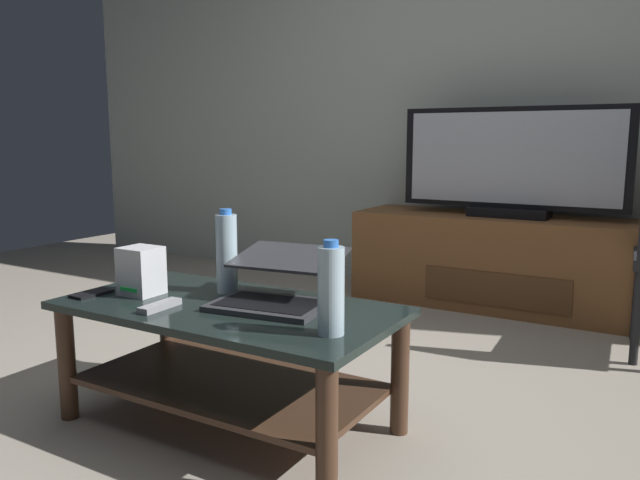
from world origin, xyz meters
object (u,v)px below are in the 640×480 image
media_cabinet (507,262)px  water_bottle_near (331,290)px  coffee_table (228,343)px  water_bottle_far (227,253)px  laptop (277,285)px  cell_phone (92,294)px  router_box (141,271)px  tv_remote (160,306)px  television (511,165)px

media_cabinet → water_bottle_near: bearing=-89.6°
coffee_table → media_cabinet: bearing=77.7°
water_bottle_far → laptop: bearing=-10.2°
coffee_table → water_bottle_far: 0.33m
coffee_table → cell_phone: 0.53m
coffee_table → router_box: (-0.35, -0.04, 0.22)m
coffee_table → water_bottle_far: bearing=128.6°
coffee_table → router_box: size_ratio=6.72×
media_cabinet → laptop: (-0.30, -1.89, 0.22)m
water_bottle_far → cell_phone: bearing=-143.9°
coffee_table → router_box: router_box is taller
water_bottle_far → tv_remote: size_ratio=1.86×
media_cabinet → cell_phone: 2.32m
television → router_box: size_ratio=7.37×
water_bottle_far → router_box: bearing=-142.9°
television → water_bottle_near: bearing=-89.6°
water_bottle_near → cell_phone: 0.95m
water_bottle_far → cell_phone: 0.49m
coffee_table → router_box: bearing=-172.9°
water_bottle_near → laptop: bearing=148.5°
media_cabinet → cell_phone: size_ratio=12.48×
water_bottle_near → water_bottle_far: (-0.56, 0.24, 0.01)m
cell_phone → laptop: bearing=22.4°
television → laptop: (-0.30, -1.87, -0.33)m
coffee_table → laptop: laptop is taller
coffee_table → laptop: size_ratio=2.56×
media_cabinet → television: bearing=-90.0°
coffee_table → water_bottle_near: (0.45, -0.10, 0.26)m
cell_phone → tv_remote: tv_remote is taller
laptop → cell_phone: size_ratio=3.15×
water_bottle_near → media_cabinet: bearing=90.4°
media_cabinet → laptop: laptop is taller
water_bottle_near → tv_remote: 0.61m
media_cabinet → water_bottle_near: size_ratio=6.52×
laptop → cell_phone: bearing=-159.5°
television → water_bottle_far: bearing=-106.5°
media_cabinet → cell_phone: (-0.92, -2.13, 0.16)m
coffee_table → television: bearing=77.6°
coffee_table → media_cabinet: (0.43, 1.98, -0.03)m
media_cabinet → television: television is taller
laptop → water_bottle_far: (-0.25, 0.04, 0.08)m
cell_phone → media_cabinet: bearing=68.5°
router_box → tv_remote: router_box is taller
laptop → water_bottle_far: size_ratio=1.48×
television → cell_phone: television is taller
coffee_table → television: (0.43, 1.96, 0.53)m
laptop → water_bottle_near: size_ratio=1.65×
media_cabinet → water_bottle_far: water_bottle_far is taller
media_cabinet → water_bottle_far: bearing=-106.3°
television → cell_phone: size_ratio=8.84×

